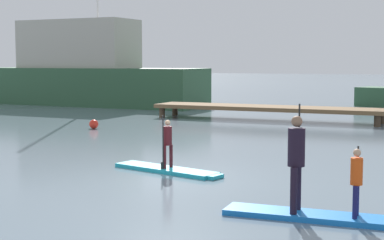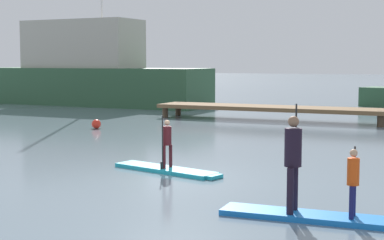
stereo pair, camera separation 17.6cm
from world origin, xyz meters
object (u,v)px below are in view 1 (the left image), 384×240
at_px(paddleboard_far, 312,216).
at_px(fishing_boat_white_large, 84,72).
at_px(paddler_child_solo, 167,141).
at_px(paddler_adult, 296,157).
at_px(mooring_buoy_mid, 94,124).
at_px(paddler_child_front, 356,179).
at_px(paddleboard_near, 168,170).

xyz_separation_m(paddleboard_far, fishing_boat_white_large, (-19.71, 21.81, 2.00)).
distance_m(paddler_child_solo, paddler_adult, 5.02).
height_order(fishing_boat_white_large, mooring_buoy_mid, fishing_boat_white_large).
height_order(paddler_child_solo, paddler_child_front, paddler_child_solo).
bearing_deg(fishing_boat_white_large, mooring_buoy_mid, -53.98).
height_order(paddleboard_near, paddler_child_solo, paddler_child_solo).
bearing_deg(fishing_boat_white_large, paddler_child_solo, -50.73).
bearing_deg(paddler_adult, paddler_child_front, 3.72).
distance_m(paddler_child_front, fishing_boat_white_large, 29.88).
xyz_separation_m(paddler_adult, fishing_boat_white_large, (-19.42, 21.82, 0.98)).
bearing_deg(paddler_child_front, paddleboard_near, 149.83).
height_order(paddler_child_solo, mooring_buoy_mid, paddler_child_solo).
distance_m(paddleboard_near, paddler_child_front, 5.87).
height_order(paddleboard_far, paddler_child_front, paddler_child_front).
distance_m(paddleboard_near, paddler_adult, 5.11).
distance_m(paddleboard_near, paddleboard_far, 5.24).
bearing_deg(paddleboard_far, paddler_adult, -177.75).
distance_m(paddleboard_far, fishing_boat_white_large, 29.46).
xyz_separation_m(paddleboard_near, mooring_buoy_mid, (-7.11, 7.42, 0.14)).
height_order(paddleboard_far, fishing_boat_white_large, fishing_boat_white_large).
bearing_deg(fishing_boat_white_large, paddleboard_far, -47.88).
relative_size(paddleboard_far, mooring_buoy_mid, 8.35).
xyz_separation_m(paddler_child_front, mooring_buoy_mid, (-12.15, 10.35, -0.57)).
distance_m(paddleboard_far, mooring_buoy_mid, 15.45).
bearing_deg(paddleboard_far, mooring_buoy_mid, 137.68).
height_order(paddleboard_near, mooring_buoy_mid, mooring_buoy_mid).
bearing_deg(mooring_buoy_mid, paddleboard_near, -46.20).
bearing_deg(paddleboard_near, paddler_child_solo, -112.70).
xyz_separation_m(paddler_child_solo, paddler_child_front, (5.04, -2.92, -0.02)).
bearing_deg(mooring_buoy_mid, paddler_child_front, -40.42).
bearing_deg(fishing_boat_white_large, paddleboard_near, -50.70).
bearing_deg(paddler_child_solo, paddler_adult, -36.59).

